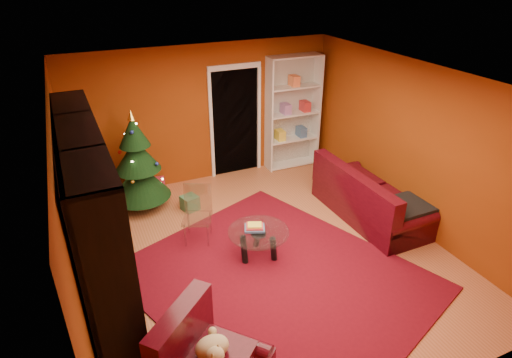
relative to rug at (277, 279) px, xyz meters
name	(u,v)px	position (x,y,z in m)	size (l,w,h in m)	color
floor	(267,254)	(0.13, 0.60, -0.04)	(5.00, 5.50, 0.05)	#A45934
ceiling	(269,78)	(0.13, 0.60, 2.61)	(5.00, 5.50, 0.05)	silver
wall_back	(205,114)	(0.13, 3.38, 1.29)	(5.00, 0.05, 2.60)	#87370C
wall_left	(69,216)	(-2.39, 0.60, 1.29)	(0.05, 5.50, 2.60)	#87370C
wall_right	(413,146)	(2.66, 0.60, 1.29)	(0.05, 5.50, 2.60)	#87370C
doorway	(236,123)	(0.73, 3.33, 1.04)	(1.06, 0.60, 2.16)	black
rug	(277,279)	(0.00, 0.00, 0.00)	(3.23, 3.77, 0.02)	#620916
media_unit	(95,224)	(-2.14, 0.52, 1.16)	(0.47, 3.07, 2.35)	black
christmas_tree	(137,162)	(-1.30, 2.70, 0.86)	(1.00, 1.00, 1.79)	black
gift_box_teal	(118,200)	(-1.69, 2.86, 0.14)	(0.30, 0.30, 0.30)	teal
gift_box_green	(190,203)	(-0.57, 2.27, 0.12)	(0.26, 0.26, 0.26)	#316D44
gift_box_red	(159,184)	(-0.91, 3.19, 0.11)	(0.23, 0.23, 0.23)	#A62540
white_bookshelf	(293,113)	(1.91, 3.17, 1.13)	(1.09, 0.39, 2.35)	white
dog	(212,347)	(-1.33, -1.23, 0.58)	(0.40, 0.30, 0.26)	beige
sofa	(371,192)	(2.15, 0.83, 0.44)	(2.12, 0.95, 0.91)	#37060F
coffee_table	(258,244)	(-0.02, 0.57, 0.22)	(0.88, 0.88, 0.55)	gray
acrylic_chair	(197,219)	(-0.71, 1.30, 0.40)	(0.42, 0.46, 0.82)	#66605B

